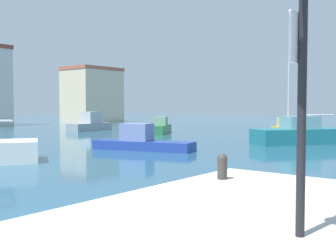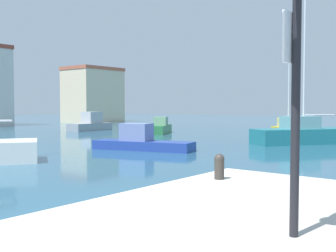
{
  "view_description": "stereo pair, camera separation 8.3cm",
  "coord_description": "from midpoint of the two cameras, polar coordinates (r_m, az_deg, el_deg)",
  "views": [
    {
      "loc": [
        -5.43,
        -5.75,
        2.5
      ],
      "look_at": [
        18.81,
        13.51,
        1.0
      ],
      "focal_mm": 44.47,
      "sensor_mm": 36.0,
      "label": 1
    },
    {
      "loc": [
        -5.38,
        -5.82,
        2.5
      ],
      "look_at": [
        18.81,
        13.51,
        1.0
      ],
      "focal_mm": 44.47,
      "sensor_mm": 36.0,
      "label": 2
    }
  ],
  "objects": [
    {
      "name": "water",
      "position": [
        32.97,
        -13.15,
        -1.64
      ],
      "size": [
        160.0,
        160.0,
        0.0
      ],
      "primitive_type": "plane",
      "color": "#285670",
      "rests_on": "ground"
    },
    {
      "name": "mooring_bollard",
      "position": [
        8.44,
        7.17,
        -5.38
      ],
      "size": [
        0.21,
        0.21,
        0.52
      ],
      "color": "#38332D",
      "rests_on": "pier_quay"
    },
    {
      "name": "sailboat_yellow_distant_north",
      "position": [
        38.54,
        15.99,
        -0.26
      ],
      "size": [
        4.0,
        4.12,
        7.05
      ],
      "color": "gold",
      "rests_on": "water"
    },
    {
      "name": "motorboat_grey_far_left",
      "position": [
        43.27,
        -10.66,
        0.31
      ],
      "size": [
        5.04,
        2.13,
        1.9
      ],
      "color": "gray",
      "rests_on": "water"
    },
    {
      "name": "sailboat_teal_distant_east",
      "position": [
        28.82,
        17.91,
        -0.96
      ],
      "size": [
        6.87,
        5.55,
        11.07
      ],
      "color": "#1E707A",
      "rests_on": "water"
    },
    {
      "name": "motorboat_blue_near_pier",
      "position": [
        23.64,
        -3.76,
        -2.12
      ],
      "size": [
        3.01,
        6.03,
        1.5
      ],
      "color": "#233D93",
      "rests_on": "water"
    },
    {
      "name": "motorboat_green_center_channel",
      "position": [
        37.96,
        -1.18,
        -0.23
      ],
      "size": [
        4.79,
        3.49,
        1.5
      ],
      "color": "#28703D",
      "rests_on": "water"
    },
    {
      "name": "warehouse_block",
      "position": [
        65.06,
        -10.37,
        4.22
      ],
      "size": [
        7.89,
        6.16,
        8.36
      ],
      "color": "beige",
      "rests_on": "ground"
    }
  ]
}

